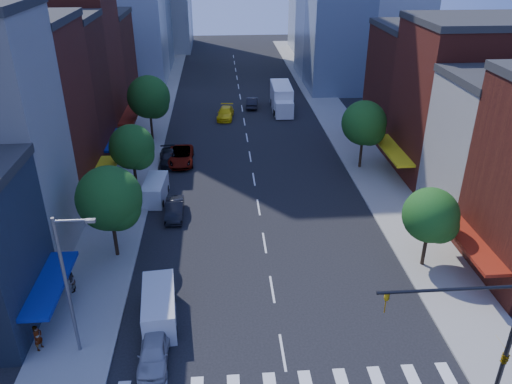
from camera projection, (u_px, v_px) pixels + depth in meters
ground at (283, 352)px, 29.58m from camera, size 220.00×220.00×0.00m
sidewalk_left at (148, 129)px, 64.28m from camera, size 5.00×120.00×0.15m
sidewalk_right at (339, 124)px, 65.95m from camera, size 5.00×120.00×0.15m
bldg_left_2 at (13, 120)px, 42.78m from camera, size 12.00×9.00×16.00m
bldg_left_3 at (44, 98)px, 50.56m from camera, size 12.00×8.00×15.00m
bldg_left_4 at (65, 69)px, 57.67m from camera, size 12.00×9.00×17.00m
bldg_left_5 at (86, 67)px, 67.02m from camera, size 12.00×10.00×13.00m
bldg_right_1 at (512, 152)px, 41.61m from camera, size 12.00×8.00×12.00m
bldg_right_2 at (467, 103)px, 48.93m from camera, size 12.00×10.00×15.00m
bldg_right_3 at (427, 87)px, 58.28m from camera, size 12.00×10.00×13.00m
traffic_signal at (498, 346)px, 24.37m from camera, size 7.24×2.24×8.00m
streetlight at (69, 279)px, 27.29m from camera, size 2.25×0.25×9.00m
tree_left_near at (111, 201)px, 36.33m from camera, size 4.80×4.80×7.30m
tree_left_mid at (134, 149)px, 46.27m from camera, size 4.20×4.20×6.65m
tree_left_far at (150, 99)px, 58.41m from camera, size 5.00×5.00×7.75m
tree_right_near at (433, 217)px, 35.51m from camera, size 4.00×4.00×6.20m
tree_right_far at (365, 125)px, 51.21m from camera, size 4.60×4.60×7.20m
parked_car_front at (154, 352)px, 28.65m from camera, size 1.74×4.25×1.44m
parked_car_second at (175, 209)px, 43.81m from camera, size 1.59×4.37×1.43m
parked_car_third at (181, 156)px, 54.35m from camera, size 2.70×5.69×1.57m
parked_car_rear at (169, 158)px, 54.16m from camera, size 2.41×4.86×1.36m
cargo_van_near at (159, 308)px, 31.52m from camera, size 2.48×5.19×2.14m
cargo_van_far at (155, 190)px, 46.48m from camera, size 2.15×4.72×1.96m
taxi at (225, 113)px, 67.91m from camera, size 2.62×5.24×1.46m
traffic_car_oncoming at (252, 102)px, 72.43m from camera, size 1.98×4.54×1.45m
traffic_car_far at (285, 100)px, 73.25m from camera, size 2.12×4.80×1.60m
box_truck at (282, 99)px, 70.76m from camera, size 2.88×8.83×3.53m
pedestrian_near at (38, 338)px, 29.27m from camera, size 0.61×0.73×1.72m
pedestrian_far at (71, 282)px, 34.11m from camera, size 0.75×0.89×1.64m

